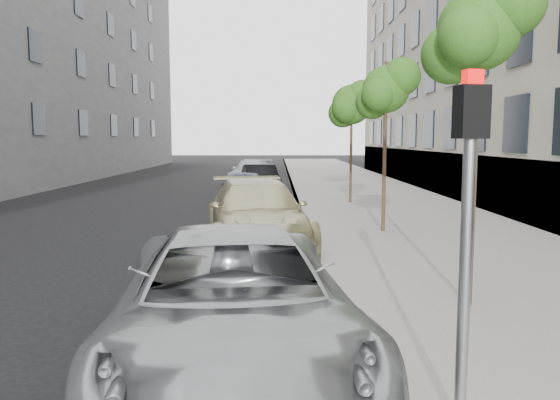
{
  "coord_description": "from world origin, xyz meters",
  "views": [
    {
      "loc": [
        0.38,
        -6.29,
        2.57
      ],
      "look_at": [
        0.44,
        3.24,
        1.5
      ],
      "focal_mm": 35.0,
      "sensor_mm": 36.0,
      "label": 1
    }
  ],
  "objects_px": {
    "tree_far": "(352,104)",
    "tree_near": "(481,30)",
    "sedan_blue": "(244,189)",
    "suv": "(257,214)",
    "sedan_rear": "(251,172)",
    "sedan_black": "(260,179)",
    "signal_pole": "(468,209)",
    "minivan": "(233,303)",
    "tree_mid": "(387,90)"
  },
  "relations": [
    {
      "from": "minivan",
      "to": "sedan_rear",
      "type": "bearing_deg",
      "value": 85.98
    },
    {
      "from": "minivan",
      "to": "sedan_rear",
      "type": "relative_size",
      "value": 1.16
    },
    {
      "from": "tree_far",
      "to": "sedan_rear",
      "type": "relative_size",
      "value": 0.96
    },
    {
      "from": "tree_far",
      "to": "minivan",
      "type": "distance_m",
      "value": 15.64
    },
    {
      "from": "tree_far",
      "to": "suv",
      "type": "bearing_deg",
      "value": -112.7
    },
    {
      "from": "sedan_black",
      "to": "tree_near",
      "type": "bearing_deg",
      "value": -87.48
    },
    {
      "from": "tree_far",
      "to": "sedan_black",
      "type": "xyz_separation_m",
      "value": [
        -3.63,
        4.77,
        -3.17
      ]
    },
    {
      "from": "tree_far",
      "to": "sedan_black",
      "type": "distance_m",
      "value": 6.79
    },
    {
      "from": "minivan",
      "to": "sedan_blue",
      "type": "xyz_separation_m",
      "value": [
        -0.76,
        14.82,
        -0.1
      ]
    },
    {
      "from": "tree_near",
      "to": "suv",
      "type": "height_order",
      "value": "tree_near"
    },
    {
      "from": "tree_near",
      "to": "minivan",
      "type": "bearing_deg",
      "value": -149.46
    },
    {
      "from": "signal_pole",
      "to": "tree_near",
      "type": "bearing_deg",
      "value": 58.21
    },
    {
      "from": "sedan_blue",
      "to": "tree_mid",
      "type": "bearing_deg",
      "value": -57.25
    },
    {
      "from": "tree_near",
      "to": "tree_mid",
      "type": "distance_m",
      "value": 6.5
    },
    {
      "from": "signal_pole",
      "to": "minivan",
      "type": "height_order",
      "value": "signal_pole"
    },
    {
      "from": "suv",
      "to": "tree_mid",
      "type": "bearing_deg",
      "value": 15.16
    },
    {
      "from": "tree_mid",
      "to": "sedan_rear",
      "type": "xyz_separation_m",
      "value": [
        -4.3,
        16.57,
        -3.14
      ]
    },
    {
      "from": "tree_near",
      "to": "minivan",
      "type": "xyz_separation_m",
      "value": [
        -3.33,
        -1.96,
        -3.3
      ]
    },
    {
      "from": "suv",
      "to": "sedan_black",
      "type": "height_order",
      "value": "suv"
    },
    {
      "from": "sedan_black",
      "to": "sedan_rear",
      "type": "xyz_separation_m",
      "value": [
        -0.67,
        5.29,
        0.01
      ]
    },
    {
      "from": "tree_near",
      "to": "sedan_black",
      "type": "distance_m",
      "value": 18.45
    },
    {
      "from": "sedan_blue",
      "to": "sedan_rear",
      "type": "xyz_separation_m",
      "value": [
        -0.21,
        10.21,
        0.02
      ]
    },
    {
      "from": "sedan_blue",
      "to": "suv",
      "type": "bearing_deg",
      "value": -84.44
    },
    {
      "from": "signal_pole",
      "to": "sedan_blue",
      "type": "height_order",
      "value": "signal_pole"
    },
    {
      "from": "tree_mid",
      "to": "suv",
      "type": "height_order",
      "value": "tree_mid"
    },
    {
      "from": "signal_pole",
      "to": "suv",
      "type": "distance_m",
      "value": 8.8
    },
    {
      "from": "sedan_blue",
      "to": "sedan_black",
      "type": "relative_size",
      "value": 0.96
    },
    {
      "from": "tree_mid",
      "to": "minivan",
      "type": "bearing_deg",
      "value": -111.46
    },
    {
      "from": "tree_near",
      "to": "tree_far",
      "type": "relative_size",
      "value": 1.02
    },
    {
      "from": "suv",
      "to": "sedan_black",
      "type": "relative_size",
      "value": 1.31
    },
    {
      "from": "tree_near",
      "to": "minivan",
      "type": "distance_m",
      "value": 5.08
    },
    {
      "from": "tree_far",
      "to": "signal_pole",
      "type": "height_order",
      "value": "tree_far"
    },
    {
      "from": "sedan_rear",
      "to": "sedan_blue",
      "type": "bearing_deg",
      "value": -80.72
    },
    {
      "from": "tree_mid",
      "to": "tree_far",
      "type": "relative_size",
      "value": 0.97
    },
    {
      "from": "minivan",
      "to": "sedan_blue",
      "type": "relative_size",
      "value": 1.4
    },
    {
      "from": "sedan_black",
      "to": "minivan",
      "type": "bearing_deg",
      "value": -98.14
    },
    {
      "from": "tree_far",
      "to": "tree_near",
      "type": "bearing_deg",
      "value": -90.0
    },
    {
      "from": "sedan_rear",
      "to": "suv",
      "type": "bearing_deg",
      "value": -78.82
    },
    {
      "from": "signal_pole",
      "to": "sedan_black",
      "type": "xyz_separation_m",
      "value": [
        -2.33,
        21.21,
        -1.32
      ]
    },
    {
      "from": "tree_mid",
      "to": "tree_far",
      "type": "bearing_deg",
      "value": 90.0
    },
    {
      "from": "minivan",
      "to": "signal_pole",
      "type": "bearing_deg",
      "value": -42.25
    },
    {
      "from": "tree_far",
      "to": "minivan",
      "type": "height_order",
      "value": "tree_far"
    },
    {
      "from": "tree_near",
      "to": "tree_mid",
      "type": "height_order",
      "value": "tree_near"
    },
    {
      "from": "tree_near",
      "to": "sedan_blue",
      "type": "height_order",
      "value": "tree_near"
    },
    {
      "from": "signal_pole",
      "to": "suv",
      "type": "height_order",
      "value": "signal_pole"
    },
    {
      "from": "tree_far",
      "to": "minivan",
      "type": "xyz_separation_m",
      "value": [
        -3.33,
        -14.96,
        -3.08
      ]
    },
    {
      "from": "sedan_rear",
      "to": "signal_pole",
      "type": "bearing_deg",
      "value": -75.46
    },
    {
      "from": "tree_mid",
      "to": "minivan",
      "type": "distance_m",
      "value": 9.59
    },
    {
      "from": "tree_near",
      "to": "sedan_rear",
      "type": "relative_size",
      "value": 0.98
    },
    {
      "from": "tree_far",
      "to": "sedan_rear",
      "type": "xyz_separation_m",
      "value": [
        -4.3,
        10.07,
        -3.16
      ]
    }
  ]
}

